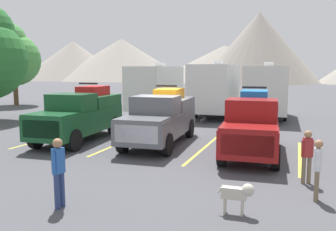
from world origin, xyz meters
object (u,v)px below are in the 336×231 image
pickup_truck_a (80,114)px  camper_trailer_b (215,87)px  camper_trailer_c (267,89)px  dog (239,193)px  person_a (307,153)px  pickup_truck_c (252,124)px  pickup_truck_b (161,117)px  person_b (59,168)px  person_c (318,166)px  camper_trailer_a (156,87)px

pickup_truck_a → camper_trailer_b: camper_trailer_b is taller
camper_trailer_c → pickup_truck_a: bearing=-126.1°
camper_trailer_c → dog: 16.49m
pickup_truck_a → camper_trailer_b: 10.87m
pickup_truck_a → dog: 10.28m
person_a → pickup_truck_c: bearing=121.3°
pickup_truck_c → pickup_truck_a: bearing=179.9°
pickup_truck_b → pickup_truck_c: (4.03, -0.61, 0.00)m
person_b → person_c: size_ratio=1.08×
pickup_truck_a → camper_trailer_c: 12.80m
pickup_truck_a → dog: (8.25, -6.09, -0.70)m
pickup_truck_a → person_a: bearing=-18.1°
pickup_truck_c → camper_trailer_b: size_ratio=0.73×
pickup_truck_b → camper_trailer_c: 10.45m
pickup_truck_b → dog: bearing=-56.2°
camper_trailer_a → person_a: size_ratio=4.71×
camper_trailer_c → dog: bearing=-87.5°
pickup_truck_c → person_a: size_ratio=3.55×
camper_trailer_c → person_b: 17.81m
camper_trailer_a → dog: 18.03m
pickup_truck_c → camper_trailer_a: camper_trailer_a is taller
camper_trailer_c → person_a: size_ratio=4.78×
camper_trailer_a → camper_trailer_c: camper_trailer_c is taller
camper_trailer_c → dog: (0.73, -16.41, -1.46)m
camper_trailer_a → camper_trailer_b: (4.28, 0.24, 0.06)m
pickup_truck_b → pickup_truck_a: bearing=-170.9°
person_b → camper_trailer_c: bearing=79.1°
person_b → dog: (4.10, 1.05, -0.46)m
person_b → dog: person_b is taller
person_a → person_b: bearing=-144.7°
pickup_truck_b → camper_trailer_a: bearing=113.2°
person_b → person_c: (5.80, 2.60, -0.07)m
camper_trailer_a → person_b: bearing=-75.7°
pickup_truck_c → camper_trailer_c: 10.37m
person_b → person_a: bearing=35.3°
camper_trailer_b → dog: (4.13, -16.11, -1.52)m
pickup_truck_b → camper_trailer_c: camper_trailer_c is taller
person_b → dog: 4.26m
camper_trailer_b → person_a: bearing=-67.0°
camper_trailer_c → pickup_truck_b: bearing=-111.1°
person_b → person_c: person_b is taller
pickup_truck_a → person_b: size_ratio=3.33×
pickup_truck_a → camper_trailer_c: bearing=53.9°
camper_trailer_b → pickup_truck_b: bearing=-92.1°
camper_trailer_c → person_c: 15.10m
camper_trailer_b → pickup_truck_c: bearing=-69.8°
camper_trailer_b → person_b: camper_trailer_b is taller
camper_trailer_a → camper_trailer_b: camper_trailer_b is taller
pickup_truck_c → camper_trailer_b: camper_trailer_b is taller
camper_trailer_b → person_a: camper_trailer_b is taller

